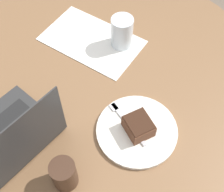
{
  "coord_description": "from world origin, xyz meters",
  "views": [
    {
      "loc": [
        -0.39,
        0.5,
        1.58
      ],
      "look_at": [
        -0.12,
        0.05,
        0.79
      ],
      "focal_mm": 50.0,
      "sensor_mm": 36.0,
      "label": 1
    }
  ],
  "objects": [
    {
      "name": "dining_table",
      "position": [
        0.0,
        0.0,
        0.61
      ],
      "size": [
        1.23,
        1.23,
        0.75
      ],
      "color": "brown",
      "rests_on": "ground_plane"
    },
    {
      "name": "coffee_glass",
      "position": [
        -0.14,
        0.32,
        0.8
      ],
      "size": [
        0.07,
        0.07,
        0.09
      ],
      "color": "#3D2619",
      "rests_on": "dining_table"
    },
    {
      "name": "paper_document",
      "position": [
        0.09,
        -0.14,
        0.76
      ],
      "size": [
        0.36,
        0.22,
        0.0
      ],
      "rotation": [
        0.0,
        0.0,
        -0.03
      ],
      "color": "white",
      "rests_on": "dining_table"
    },
    {
      "name": "water_glass",
      "position": [
        -0.01,
        -0.19,
        0.81
      ],
      "size": [
        0.08,
        0.08,
        0.12
      ],
      "color": "silver",
      "rests_on": "dining_table"
    },
    {
      "name": "fork",
      "position": [
        -0.18,
        0.08,
        0.77
      ],
      "size": [
        0.16,
        0.09,
        0.0
      ],
      "rotation": [
        0.0,
        0.0,
        5.85
      ],
      "color": "silver",
      "rests_on": "plate"
    },
    {
      "name": "cake_slice",
      "position": [
        -0.23,
        0.09,
        0.79
      ],
      "size": [
        0.11,
        0.1,
        0.05
      ],
      "rotation": [
        0.0,
        0.0,
        1.02
      ],
      "color": "brown",
      "rests_on": "plate"
    },
    {
      "name": "plate",
      "position": [
        -0.23,
        0.09,
        0.76
      ],
      "size": [
        0.24,
        0.24,
        0.01
      ],
      "color": "silver",
      "rests_on": "dining_table"
    },
    {
      "name": "laptop",
      "position": [
        0.06,
        0.34,
        0.79
      ],
      "size": [
        0.28,
        0.35,
        0.22
      ],
      "rotation": [
        0.0,
        0.0,
        4.55
      ],
      "color": "#2D2D2D",
      "rests_on": "dining_table"
    },
    {
      "name": "ground_plane",
      "position": [
        0.0,
        0.0,
        0.0
      ],
      "size": [
        12.0,
        12.0,
        0.0
      ],
      "primitive_type": "plane",
      "color": "#6B5B4C"
    }
  ]
}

